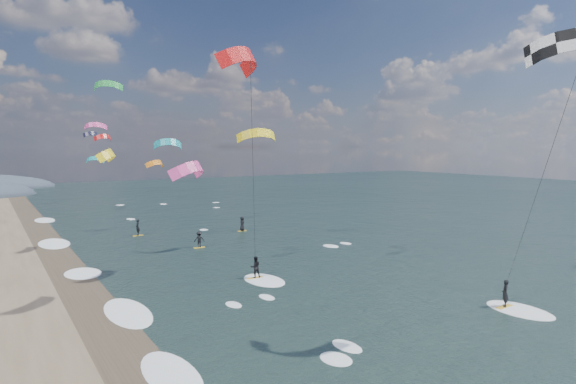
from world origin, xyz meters
TOP-DOWN VIEW (x-y plane):
  - ground at (0.00, 0.00)m, footprint 260.00×260.00m
  - wet_sand_strip at (-12.00, 10.00)m, footprint 3.00×240.00m
  - kitesurfer_near_a at (6.26, -1.45)m, footprint 7.80×9.22m
  - kitesurfer_near_b at (-2.74, 13.25)m, footprint 6.98×9.07m
  - far_kitesurfers at (2.05, 34.45)m, footprint 12.26×10.53m
  - bg_kite_field at (-0.36, 51.61)m, footprint 16.01×72.83m
  - shoreline_surf at (-10.80, 14.75)m, footprint 2.40×79.40m

SIDE VIEW (x-z plane):
  - ground at x=0.00m, z-range 0.00..0.00m
  - shoreline_surf at x=-10.80m, z-range -0.06..0.06m
  - wet_sand_strip at x=-12.00m, z-range 0.00..0.01m
  - far_kitesurfers at x=2.05m, z-range -0.06..1.77m
  - kitesurfer_near_b at x=-2.74m, z-range 2.43..18.50m
  - bg_kite_field at x=-0.36m, z-range 5.28..16.92m
  - kitesurfer_near_a at x=6.26m, z-range 3.93..19.52m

